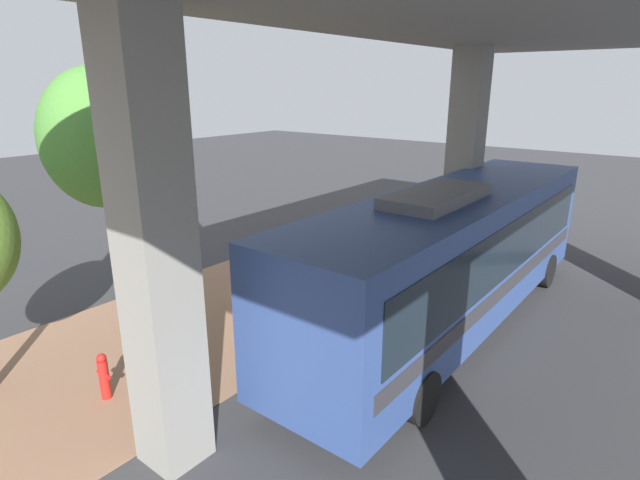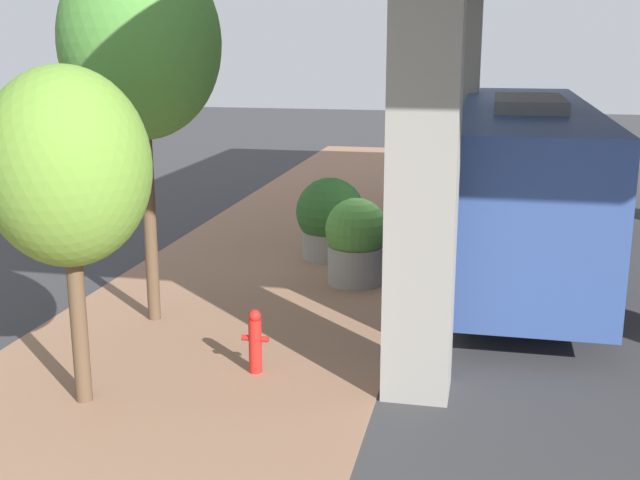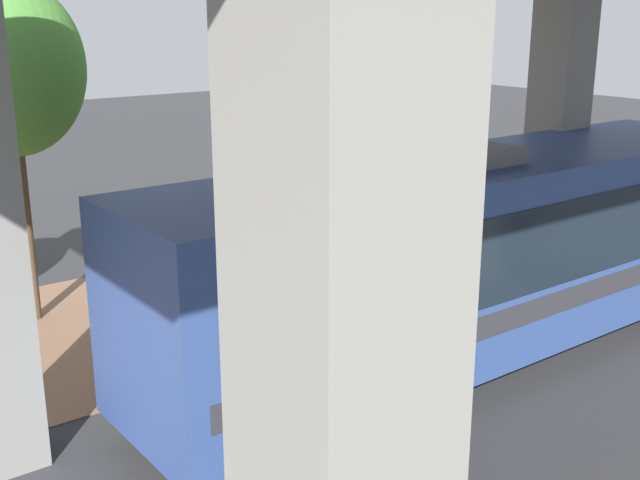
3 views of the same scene
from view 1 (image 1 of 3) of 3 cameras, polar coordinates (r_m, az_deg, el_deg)
name	(u,v)px [view 1 (image 1 of 3)]	position (r m, az deg, el deg)	size (l,w,h in m)	color
ground_plane	(346,325)	(12.87, 3.00, -9.65)	(80.00, 80.00, 0.00)	#38383A
sidewalk_strip	(262,295)	(14.63, -6.69, -6.26)	(6.00, 40.00, 0.02)	#936B51
overpass	(547,39)	(9.78, 24.51, 20.17)	(9.40, 19.07, 7.51)	gray
bus	(454,251)	(12.54, 15.06, -1.17)	(2.75, 11.95, 3.66)	#334C8C
fire_hydrant	(104,376)	(10.74, -23.46, -14.09)	(0.40, 0.19, 0.98)	red
planter_front	(292,291)	(12.64, -3.22, -5.83)	(1.23, 1.23, 1.73)	gray
planter_middle	(308,264)	(14.36, -1.36, -2.73)	(1.50, 1.50, 1.83)	gray
street_tree_far	(102,139)	(12.33, -23.70, 10.49)	(2.60, 2.60, 6.25)	brown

